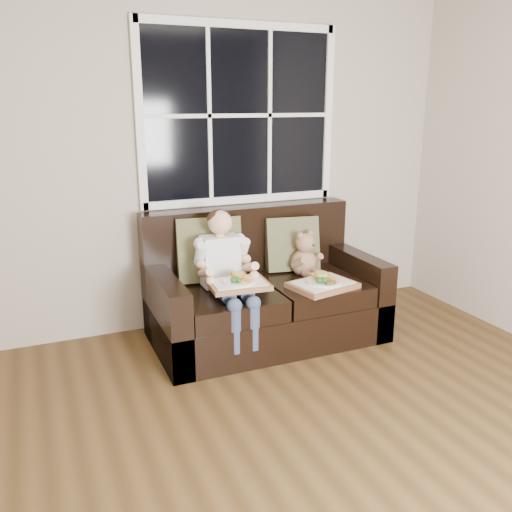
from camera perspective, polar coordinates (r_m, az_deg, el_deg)
name	(u,v)px	position (r m, az deg, el deg)	size (l,w,h in m)	color
room_walls	(382,150)	(1.93, 13.09, 10.80)	(4.52, 5.02, 2.71)	#BBAB9B
window_back	(240,115)	(4.34, -1.74, 14.57)	(1.62, 0.04, 1.37)	black
loveseat	(263,297)	(4.16, 0.74, -4.36)	(1.70, 0.92, 0.96)	black
pillow_left	(209,250)	(4.06, -4.96, 0.68)	(0.51, 0.29, 0.49)	brown
pillow_right	(292,244)	(4.32, 3.81, 1.28)	(0.45, 0.26, 0.44)	brown
child	(225,264)	(3.83, -3.28, -0.88)	(0.39, 0.60, 0.88)	white
teddy_bear	(305,257)	(4.22, 5.13, -0.09)	(0.25, 0.30, 0.36)	#A07654
tray_left	(239,283)	(3.66, -1.84, -2.86)	(0.42, 0.33, 0.09)	#8D5B3F
tray_right	(323,284)	(3.96, 7.02, -2.90)	(0.51, 0.43, 0.10)	#8D5B3F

